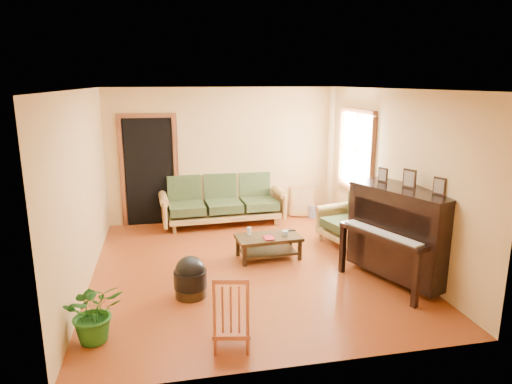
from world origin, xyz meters
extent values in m
plane|color=#67260D|center=(0.00, 0.00, 0.00)|extent=(5.00, 5.00, 0.00)
cube|color=black|center=(-1.45, 2.48, 1.02)|extent=(1.08, 0.16, 2.05)
cube|color=white|center=(2.21, 1.30, 1.50)|extent=(0.12, 1.36, 1.46)
cube|color=olive|center=(-0.09, 2.19, 0.50)|extent=(2.39, 1.10, 1.00)
cube|color=black|center=(0.37, 0.29, 0.18)|extent=(1.03, 0.61, 0.36)
cube|color=olive|center=(1.83, 0.66, 0.45)|extent=(1.05, 1.08, 0.90)
cube|color=black|center=(1.98, -0.87, 0.66)|extent=(1.36, 1.70, 1.31)
cylinder|color=black|center=(-0.91, -0.79, 0.20)|extent=(0.51, 0.51, 0.40)
cube|color=maroon|center=(-0.56, -2.02, 0.41)|extent=(0.46, 0.49, 0.83)
cube|color=#B9833D|center=(1.56, 2.35, 0.32)|extent=(0.49, 0.23, 0.64)
cylinder|color=#303E92|center=(1.76, 2.26, 0.12)|extent=(0.25, 0.25, 0.24)
imported|color=#1F5919|center=(-1.97, -1.62, 0.34)|extent=(0.71, 0.65, 0.67)
imported|color=maroon|center=(0.27, 0.17, 0.37)|extent=(0.16, 0.21, 0.02)
cylinder|color=silver|center=(0.09, 0.42, 0.42)|extent=(0.09, 0.09, 0.12)
cylinder|color=silver|center=(0.64, 0.30, 0.39)|extent=(0.10, 0.10, 0.07)
cube|color=black|center=(0.79, 0.47, 0.37)|extent=(0.14, 0.04, 0.01)
camera|label=1|loc=(-1.17, -6.26, 2.70)|focal=32.00mm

